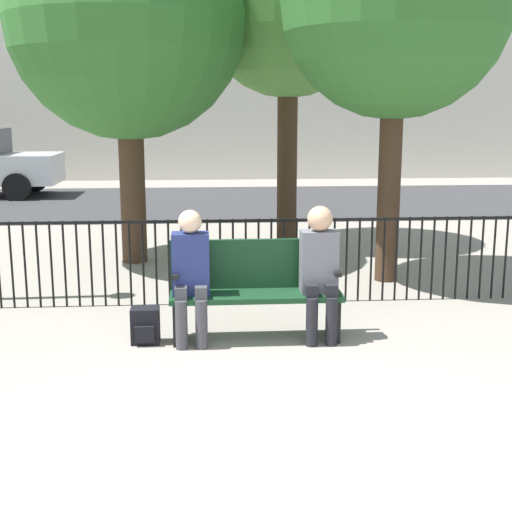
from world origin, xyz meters
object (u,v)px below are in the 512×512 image
Objects in this scene: park_bench at (255,287)px; seated_person_1 at (320,265)px; backpack at (145,326)px; tree_0 at (396,3)px; tree_1 at (127,20)px; tree_2 at (288,8)px; seated_person_0 at (191,270)px.

seated_person_1 reaches higher than park_bench.
tree_0 reaches higher than backpack.
tree_1 is at bearing 119.51° from seated_person_1.
tree_2 is (0.84, 4.65, 3.09)m from park_bench.
tree_2 is (1.86, 4.76, 3.41)m from backpack.
park_bench is 3.97m from tree_0.
park_bench is 0.34× the size of tree_0.
seated_person_1 is 0.26× the size of tree_1.
seated_person_1 reaches higher than backpack.
tree_1 is 0.98× the size of tree_2.
tree_1 reaches higher than backpack.
tree_1 is at bearing 96.75° from backpack.
seated_person_0 is 3.69× the size of backpack.
park_bench is 1.26× the size of seated_person_1.
seated_person_0 is 0.25× the size of tree_1.
tree_0 is (1.22, 2.24, 2.61)m from seated_person_1.
tree_0 is at bearing 43.09° from seated_person_0.
tree_1 is (-1.45, 3.47, 2.76)m from park_bench.
park_bench is 4.75× the size of backpack.
tree_1 is at bearing 157.42° from tree_0.
tree_2 is at bearing 86.98° from seated_person_1.
tree_2 is (2.29, 1.17, 0.32)m from tree_1.
seated_person_1 is 1.70m from backpack.
tree_1 is at bearing 112.69° from park_bench.
seated_person_1 is 0.27× the size of tree_0.
tree_1 is at bearing 103.34° from seated_person_0.
seated_person_1 is 4.85m from tree_1.
backpack is (-1.61, 0.01, -0.55)m from seated_person_1.
tree_0 reaches higher than seated_person_0.
seated_person_0 is 4.21m from tree_0.
tree_0 reaches higher than seated_person_1.
seated_person_0 is at bearing -2.08° from backpack.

